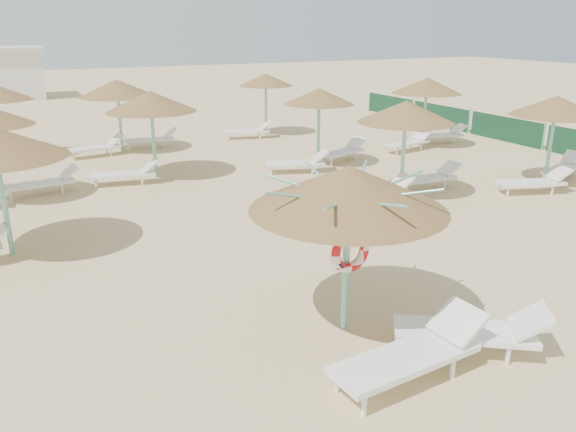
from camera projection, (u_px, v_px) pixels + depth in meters
name	position (u px, v px, depth m)	size (l,w,h in m)	color
ground	(347.00, 327.00, 9.02)	(120.00, 120.00, 0.00)	tan
main_palapa	(349.00, 189.00, 8.25)	(2.98, 2.98, 2.67)	#6EBEA8
lounger_main_a	(414.00, 353.00, 7.58)	(2.37, 0.89, 0.84)	white
lounger_main_b	(475.00, 330.00, 8.20)	(2.16, 1.76, 0.79)	white
palapa_field	(227.00, 103.00, 17.54)	(19.47, 13.70, 2.71)	#6EBEA8
windbreak_fence	(506.00, 129.00, 23.19)	(0.08, 19.84, 1.10)	#174527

